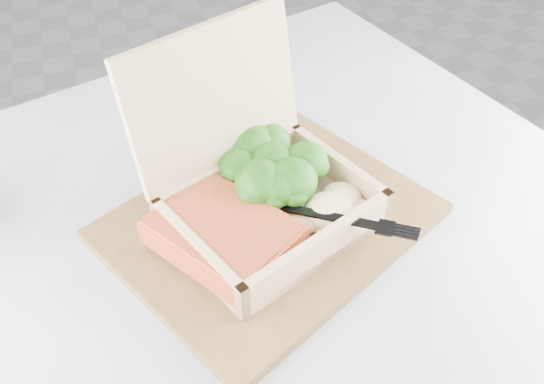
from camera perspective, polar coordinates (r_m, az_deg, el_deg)
name	(u,v)px	position (r m, az deg, el deg)	size (l,w,h in m)	color
floor	(393,235)	(1.69, 11.37, -3.99)	(4.00, 4.00, 0.00)	gray
cafe_table	(265,373)	(0.78, -0.68, -16.63)	(1.06, 1.06, 0.75)	black
serving_tray	(269,222)	(0.65, -0.30, -2.82)	(0.32, 0.25, 0.01)	brown
takeout_container	(253,177)	(0.63, -1.78, 1.39)	(0.25, 0.25, 0.19)	tan
salmon_fillet	(223,234)	(0.60, -4.61, -4.00)	(0.10, 0.14, 0.03)	#D15429
broccoli_pile	(272,169)	(0.66, 0.01, 2.17)	(0.13, 0.13, 0.05)	#2F7219
mashed_potatoes	(329,211)	(0.62, 5.41, -1.83)	(0.08, 0.07, 0.03)	beige
plastic_fork	(311,211)	(0.61, 3.69, -1.82)	(0.12, 0.10, 0.01)	black
receipt	(188,138)	(0.78, -7.93, 5.08)	(0.08, 0.15, 0.00)	white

